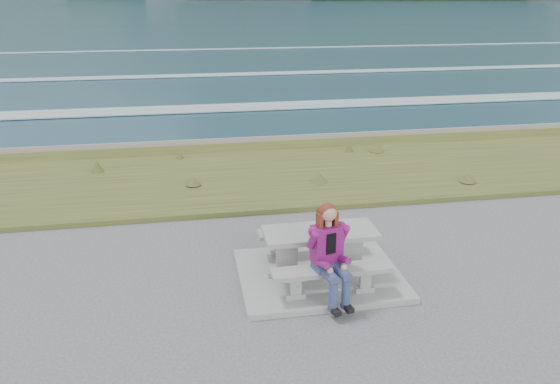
{
  "coord_description": "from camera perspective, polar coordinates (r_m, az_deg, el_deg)",
  "views": [
    {
      "loc": [
        -2.0,
        -7.64,
        4.47
      ],
      "look_at": [
        -0.44,
        1.2,
        1.08
      ],
      "focal_mm": 35.0,
      "sensor_mm": 36.0,
      "label": 1
    }
  ],
  "objects": [
    {
      "name": "concrete_slab",
      "position": [
        9.05,
        4.1,
        -8.63
      ],
      "size": [
        2.6,
        2.1,
        0.1
      ],
      "primitive_type": "cube",
      "color": "#9C9B96",
      "rests_on": "ground"
    },
    {
      "name": "bench_landward",
      "position": [
        8.27,
        5.35,
        -8.54
      ],
      "size": [
        1.8,
        0.35,
        0.45
      ],
      "color": "#9C9B96",
      "rests_on": "concrete_slab"
    },
    {
      "name": "ocean",
      "position": [
        33.37,
        -6.52,
        9.81
      ],
      "size": [
        1600.0,
        1600.0,
        0.09
      ],
      "color": "navy",
      "rests_on": "ground"
    },
    {
      "name": "seated_woman",
      "position": [
        8.04,
        5.38,
        -7.82
      ],
      "size": [
        0.57,
        0.82,
        1.49
      ],
      "rotation": [
        0.0,
        0.0,
        0.23
      ],
      "color": "navy",
      "rests_on": "concrete_slab"
    },
    {
      "name": "grass_verge",
      "position": [
        13.55,
        -0.98,
        1.41
      ],
      "size": [
        160.0,
        4.5,
        0.22
      ],
      "primitive_type": "cube",
      "color": "#34481B",
      "rests_on": "ground"
    },
    {
      "name": "picnic_table",
      "position": [
        8.76,
        4.21,
        -5.02
      ],
      "size": [
        1.8,
        0.75,
        0.75
      ],
      "color": "#9C9B96",
      "rests_on": "concrete_slab"
    },
    {
      "name": "bench_seaward",
      "position": [
        9.47,
        3.15,
        -4.49
      ],
      "size": [
        1.8,
        0.35,
        0.45
      ],
      "color": "#9C9B96",
      "rests_on": "concrete_slab"
    },
    {
      "name": "shore_drop",
      "position": [
        16.29,
        -2.6,
        4.72
      ],
      "size": [
        160.0,
        0.8,
        2.2
      ],
      "primitive_type": "cube",
      "color": "#645C4B",
      "rests_on": "ground"
    }
  ]
}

